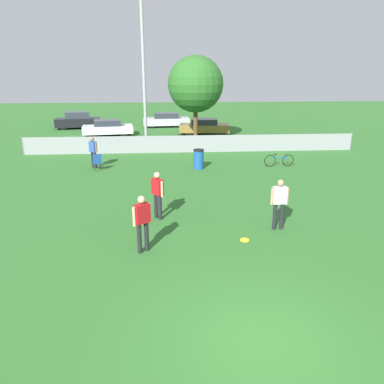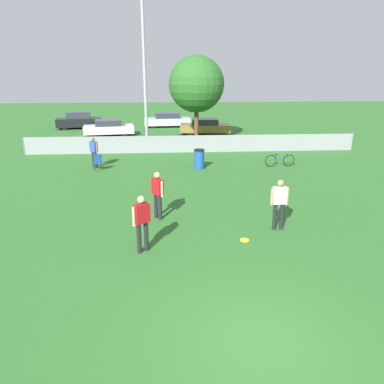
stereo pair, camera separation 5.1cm
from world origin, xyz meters
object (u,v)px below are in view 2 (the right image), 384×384
parked_car_white (109,128)px  parked_car_tan (205,126)px  parked_car_dark (79,121)px  frisbee_disc (245,240)px  bicycle_sideline (280,160)px  light_pole (144,57)px  tree_near_pole (196,84)px  trash_bin (199,159)px  player_defender_red (158,192)px  parked_car_silver (167,120)px  player_thrower_red (142,219)px  folding_chair_sideline (98,161)px  player_receiver_white (279,201)px  spectator_in_blue (94,150)px

parked_car_white → parked_car_tan: parked_car_tan is taller
parked_car_dark → frisbee_disc: bearing=-75.8°
bicycle_sideline → light_pole: bearing=139.8°
tree_near_pole → parked_car_tan: (1.03, 3.41, -3.49)m
bicycle_sideline → trash_bin: trash_bin is taller
parked_car_tan → frisbee_disc: bearing=-86.7°
player_defender_red → parked_car_white: 19.08m
parked_car_silver → light_pole: bearing=-101.8°
player_thrower_red → folding_chair_sideline: bearing=71.4°
trash_bin → player_defender_red: bearing=-106.5°
player_receiver_white → parked_car_dark: bearing=114.5°
player_thrower_red → player_defender_red: bearing=45.9°
trash_bin → parked_car_tan: 11.70m
spectator_in_blue → frisbee_disc: (6.25, -9.74, -0.97)m
frisbee_disc → player_receiver_white: bearing=32.0°
folding_chair_sideline → parked_car_silver: parked_car_silver is taller
player_thrower_red → folding_chair_sideline: size_ratio=1.90×
folding_chair_sideline → trash_bin: 5.38m
light_pole → parked_car_dark: 12.86m
player_receiver_white → parked_car_tan: bearing=89.9°
player_thrower_red → parked_car_dark: player_thrower_red is taller
frisbee_disc → parked_car_dark: 26.97m
spectator_in_blue → tree_near_pole: bearing=-89.4°
spectator_in_blue → bicycle_sideline: 10.17m
frisbee_disc → parked_car_dark: parked_car_dark is taller
parked_car_dark → tree_near_pole: bearing=-45.0°
player_defender_red → parked_car_tan: player_defender_red is taller
player_thrower_red → parked_car_tan: 21.63m
tree_near_pole → bicycle_sideline: bearing=-63.6°
player_defender_red → player_receiver_white: bearing=34.4°
parked_car_white → bicycle_sideline: bearing=-54.3°
player_thrower_red → spectator_in_blue: player_thrower_red is taller
trash_bin → parked_car_silver: 16.39m
bicycle_sideline → parked_car_dark: 21.08m
parked_car_dark → trash_bin: bearing=-66.7°
player_defender_red → parked_car_dark: (-7.58, 22.89, -0.28)m
frisbee_disc → parked_car_silver: size_ratio=0.07×
parked_car_dark → player_receiver_white: bearing=-72.7°
parked_car_tan → player_defender_red: bearing=-95.2°
bicycle_sideline → parked_car_dark: size_ratio=0.40×
light_pole → frisbee_disc: size_ratio=35.56×
parked_car_dark → parked_car_white: size_ratio=1.00×
player_thrower_red → frisbee_disc: (3.10, 0.53, -0.99)m
trash_bin → parked_car_white: size_ratio=0.25×
player_defender_red → bicycle_sideline: player_defender_red is taller
tree_near_pole → player_thrower_red: tree_near_pole is taller
light_pole → spectator_in_blue: 7.79m
light_pole → parked_car_tan: bearing=50.2°
frisbee_disc → trash_bin: 9.15m
player_thrower_red → parked_car_silver: bearing=52.7°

